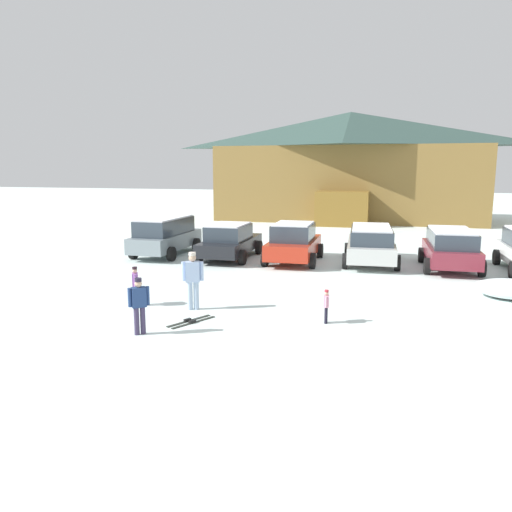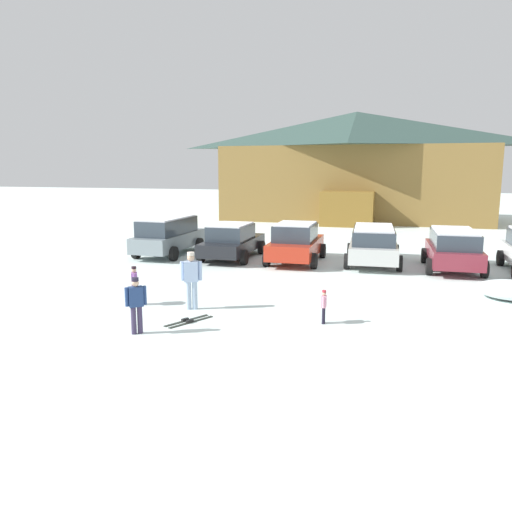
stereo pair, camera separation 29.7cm
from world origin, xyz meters
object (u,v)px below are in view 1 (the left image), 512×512
parked_maroon_van (450,248)px  skier_child_in_pink_snowsuit (326,304)px  ski_lodge (349,166)px  parked_black_sedan (230,241)px  parked_grey_wagon (166,235)px  skier_teen_in_navy_coat (139,303)px  skier_child_in_purple_jacket (135,284)px  plowed_snow_pile (512,289)px  skier_adult_in_blue_parka (193,277)px  parked_silver_wagon (371,243)px  pair_of_skis (191,321)px  parked_red_sedan (294,242)px

parked_maroon_van → skier_child_in_pink_snowsuit: 9.24m
ski_lodge → parked_maroon_van: 20.29m
parked_black_sedan → skier_child_in_pink_snowsuit: bearing=-56.8°
parked_grey_wagon → skier_teen_in_navy_coat: 11.35m
parked_black_sedan → parked_maroon_van: 9.26m
parked_black_sedan → skier_child_in_purple_jacket: bearing=-91.4°
skier_child_in_purple_jacket → plowed_snow_pile: (10.89, 3.98, -0.38)m
ski_lodge → skier_adult_in_blue_parka: size_ratio=12.17×
ski_lodge → skier_child_in_purple_jacket: size_ratio=17.44×
parked_silver_wagon → skier_child_in_pink_snowsuit: parked_silver_wagon is taller
skier_child_in_pink_snowsuit → parked_silver_wagon: bearing=85.5°
skier_child_in_pink_snowsuit → skier_adult_in_blue_parka: bearing=176.2°
parked_maroon_van → pair_of_skis: parked_maroon_van is taller
parked_maroon_van → plowed_snow_pile: bearing=-71.4°
parked_red_sedan → skier_teen_in_navy_coat: (-1.74, -10.35, -0.06)m
parked_silver_wagon → skier_child_in_purple_jacket: parked_silver_wagon is taller
skier_teen_in_navy_coat → pair_of_skis: bearing=56.6°
pair_of_skis → plowed_snow_pile: bearing=30.2°
pair_of_skis → plowed_snow_pile: 10.06m
parked_red_sedan → skier_teen_in_navy_coat: parked_red_sedan is taller
skier_child_in_pink_snowsuit → plowed_snow_pile: size_ratio=0.41×
parked_grey_wagon → skier_child_in_pink_snowsuit: (8.60, -8.37, -0.44)m
parked_maroon_van → skier_teen_in_navy_coat: 13.26m
pair_of_skis → plowed_snow_pile: size_ratio=0.65×
parked_maroon_van → skier_child_in_pink_snowsuit: size_ratio=4.69×
parked_maroon_van → pair_of_skis: 11.82m
parked_silver_wagon → skier_child_in_purple_jacket: size_ratio=4.09×
skier_child_in_pink_snowsuit → pair_of_skis: 3.59m
pair_of_skis → ski_lodge: bearing=87.1°
ski_lodge → parked_red_sedan: bearing=-91.6°
parked_black_sedan → plowed_snow_pile: 11.48m
parked_silver_wagon → plowed_snow_pile: 6.53m
skier_child_in_purple_jacket → skier_adult_in_blue_parka: 1.82m
parked_black_sedan → parked_red_sedan: bearing=-1.5°
parked_red_sedan → pair_of_skis: bearing=-95.8°
ski_lodge → parked_grey_wagon: bearing=-109.0°
skier_adult_in_blue_parka → pair_of_skis: (0.40, -1.14, -0.92)m
parked_silver_wagon → plowed_snow_pile: (4.55, -4.64, -0.58)m
skier_teen_in_navy_coat → plowed_snow_pile: (9.51, 6.29, -0.51)m
parked_black_sedan → parked_maroon_van: (9.26, 0.09, 0.08)m
ski_lodge → skier_adult_in_blue_parka: (-1.86, -27.30, -3.25)m
parked_black_sedan → parked_silver_wagon: bearing=4.6°
skier_teen_in_navy_coat → skier_adult_in_blue_parka: size_ratio=0.84×
parked_black_sedan → skier_child_in_purple_jacket: size_ratio=3.82×
parked_grey_wagon → skier_teen_in_navy_coat: size_ratio=3.23×
skier_child_in_purple_jacket → pair_of_skis: 2.53m
parked_grey_wagon → parked_black_sedan: (3.16, -0.06, -0.14)m
skier_child_in_pink_snowsuit → skier_adult_in_blue_parka: skier_adult_in_blue_parka is taller
parked_maroon_van → parked_black_sedan: bearing=-179.5°
parked_red_sedan → plowed_snow_pile: size_ratio=1.94×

